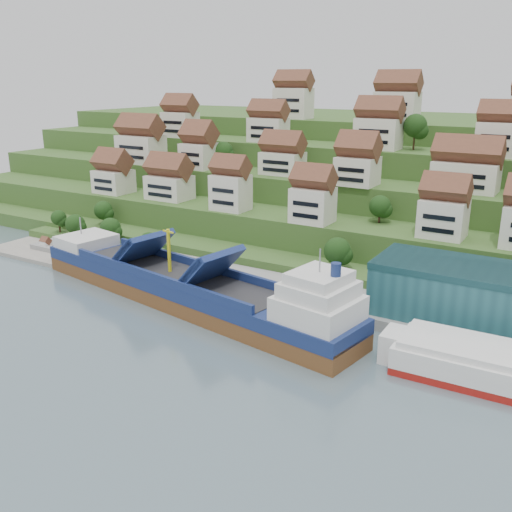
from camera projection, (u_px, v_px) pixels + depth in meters
The scene contains 10 objects.
ground at pixel (237, 318), 108.94m from camera, with size 300.00×300.00×0.00m, color slate.
quay at pixel (365, 308), 111.02m from camera, with size 180.00×14.00×2.20m, color gray.
pebble_beach at pixel (74, 254), 147.16m from camera, with size 45.00×20.00×1.00m, color gray.
hillside at pixel (405, 182), 190.40m from camera, with size 260.00×128.00×31.00m.
hillside_village at pixel (377, 158), 147.90m from camera, with size 156.14×62.99×29.73m.
hillside_trees at pixel (297, 188), 145.80m from camera, with size 138.60×62.20×32.28m.
flagpole at pixel (347, 286), 106.13m from camera, with size 1.28×0.16×8.00m.
beach_huts at pixel (64, 248), 146.64m from camera, with size 14.40×3.70×2.20m.
cargo_ship at pixel (192, 290), 113.91m from camera, with size 80.74×25.47×17.72m.
second_ship at pixel (506, 369), 84.35m from camera, with size 30.99×11.99×8.93m.
Camera 1 is at (54.91, -84.14, 43.90)m, focal length 40.00 mm.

